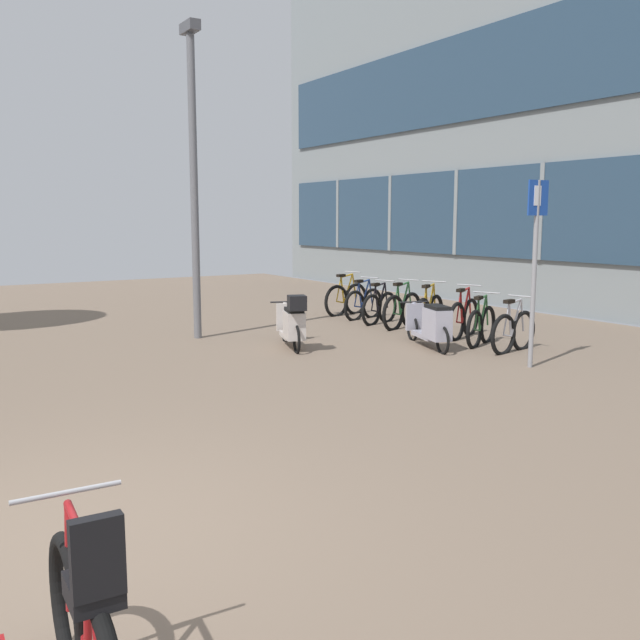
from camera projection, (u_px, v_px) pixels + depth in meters
name	position (u px, v px, depth m)	size (l,w,h in m)	color
ground	(246.00, 498.00, 5.48)	(21.00, 40.00, 0.13)	#202B2B
bicycle_rack_00	(513.00, 332.00, 11.38)	(1.29, 0.48, 0.95)	black
bicycle_rack_01	(481.00, 326.00, 12.00)	(1.23, 0.61, 0.94)	black
bicycle_rack_02	(464.00, 319.00, 12.76)	(1.31, 0.65, 1.00)	black
bicycle_rack_03	(429.00, 314.00, 13.27)	(1.29, 0.71, 1.03)	black
bicycle_rack_04	(402.00, 311.00, 13.85)	(1.34, 0.55, 1.01)	black
bicycle_rack_05	(380.00, 308.00, 14.46)	(1.23, 0.53, 0.94)	black
bicycle_rack_06	(363.00, 304.00, 15.13)	(1.27, 0.49, 0.94)	black
bicycle_rack_07	(346.00, 299.00, 15.77)	(1.37, 0.47, 1.02)	black
scooter_near	(432.00, 325.00, 11.62)	(0.80, 1.73, 0.79)	black
scooter_mid	(293.00, 323.00, 11.60)	(0.81, 1.57, 0.98)	black
parking_sign	(535.00, 254.00, 9.98)	(0.40, 0.07, 2.72)	gray
lamp_post	(194.00, 167.00, 12.29)	(0.20, 0.52, 5.55)	slate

